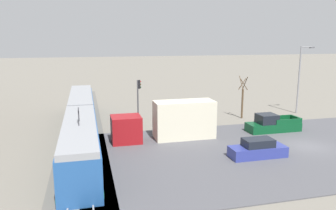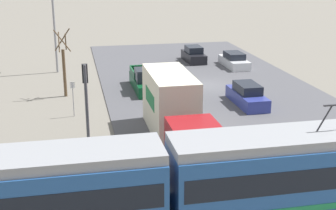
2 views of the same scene
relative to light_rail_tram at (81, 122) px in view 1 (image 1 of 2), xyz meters
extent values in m
plane|color=slate|center=(-7.54, -20.23, -1.71)|extent=(320.00, 320.00, 0.00)
cube|color=#4C4C51|center=(-7.54, -20.23, -1.67)|extent=(17.45, 40.58, 0.08)
cube|color=#5B5954|center=(-7.54, 0.00, -1.67)|extent=(75.64, 4.40, 0.08)
cube|color=gray|center=(-7.54, -0.72, -1.56)|extent=(74.13, 0.10, 0.14)
cube|color=gray|center=(-7.54, 0.72, -1.56)|extent=(74.13, 0.10, 0.14)
cube|color=#235193|center=(-7.18, 0.00, -0.16)|extent=(14.01, 2.72, 2.95)
cube|color=black|center=(-7.18, 0.00, 0.19)|extent=(13.59, 2.75, 0.98)
cube|color=#1E844C|center=(-7.18, 0.00, -1.07)|extent=(13.87, 2.76, 0.28)
cube|color=gray|center=(-7.18, 0.00, 1.52)|extent=(14.01, 2.50, 0.42)
cube|color=#235193|center=(7.18, 0.00, -0.16)|extent=(14.01, 2.72, 2.95)
cube|color=black|center=(7.18, 0.00, 0.19)|extent=(13.59, 2.75, 0.98)
cube|color=#1E844C|center=(7.18, 0.00, -1.07)|extent=(13.87, 2.76, 0.28)
cube|color=gray|center=(7.18, 0.00, 1.52)|extent=(14.01, 2.50, 0.42)
cylinder|color=#2D2D33|center=(-7.63, 0.00, 2.28)|extent=(0.66, 0.07, 1.15)
cylinder|color=#2D2D33|center=(-6.73, 0.00, 2.28)|extent=(0.66, 0.07, 1.15)
cube|color=#2D2D33|center=(-7.18, 0.00, 2.83)|extent=(1.10, 0.08, 0.06)
cube|color=maroon|center=(-2.22, -4.17, -0.37)|extent=(2.46, 2.80, 2.53)
cube|color=beige|center=(-2.22, -9.94, 0.23)|extent=(2.46, 5.95, 3.72)
cube|color=#196B38|center=(-0.99, -9.94, 0.60)|extent=(0.02, 2.97, 0.93)
cube|color=#0C4723|center=(-2.29, -19.89, -1.18)|extent=(1.98, 5.73, 0.91)
cube|color=black|center=(-2.29, -19.09, -0.23)|extent=(1.82, 1.95, 0.99)
cube|color=#0C4723|center=(-1.38, -21.09, -0.46)|extent=(0.12, 2.87, 0.53)
cube|color=#0C4723|center=(-3.21, -21.09, -0.46)|extent=(0.12, 2.87, 0.53)
cube|color=#0C4723|center=(-2.29, -22.64, -0.46)|extent=(1.82, 0.23, 0.53)
cube|color=red|center=(-1.52, -22.72, -0.91)|extent=(0.14, 0.04, 0.18)
cube|color=navy|center=(-8.95, -14.33, -1.18)|extent=(1.72, 4.79, 0.91)
cube|color=black|center=(-8.95, -14.33, -0.39)|extent=(1.48, 2.49, 0.67)
cylinder|color=#47474C|center=(2.88, -6.14, 0.97)|extent=(0.16, 0.16, 5.37)
cube|color=black|center=(2.88, -6.32, 3.18)|extent=(0.28, 0.22, 0.95)
sphere|color=red|center=(2.88, -6.44, 3.50)|extent=(0.18, 0.18, 0.18)
sphere|color=#3C2C06|center=(2.88, -6.44, 3.18)|extent=(0.18, 0.18, 0.18)
sphere|color=black|center=(2.88, -6.44, 2.86)|extent=(0.18, 0.18, 0.18)
cylinder|color=brown|center=(4.13, -19.46, 0.14)|extent=(0.24, 0.24, 3.71)
cylinder|color=brown|center=(4.38, -19.46, 2.59)|extent=(0.09, 1.03, 1.42)
cylinder|color=brown|center=(4.13, -19.21, 2.72)|extent=(1.25, 0.09, 1.72)
cylinder|color=brown|center=(3.88, -19.46, 2.59)|extent=(0.09, 1.03, 1.42)
cylinder|color=brown|center=(4.13, -19.71, 2.72)|extent=(1.25, 0.09, 1.72)
cylinder|color=gray|center=(4.91, -27.85, 2.71)|extent=(0.20, 0.20, 8.85)
cylinder|color=gray|center=(4.91, -28.65, 7.02)|extent=(0.12, 1.60, 0.12)
cube|color=#515156|center=(4.91, -29.40, 6.96)|extent=(0.36, 0.60, 0.18)
cylinder|color=gray|center=(3.56, -14.32, -0.49)|extent=(0.06, 0.06, 2.44)
cube|color=white|center=(3.56, -14.35, 0.50)|extent=(0.32, 0.02, 0.44)
cube|color=red|center=(3.56, -14.36, 0.50)|extent=(0.31, 0.01, 0.10)
camera|label=1|loc=(-32.37, -0.66, 8.09)|focal=35.00mm
camera|label=2|loc=(3.43, 16.72, 8.67)|focal=50.00mm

